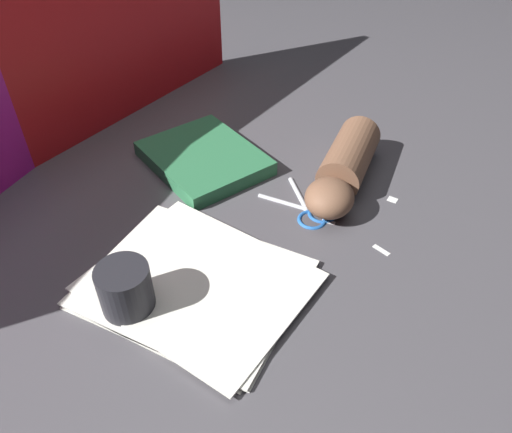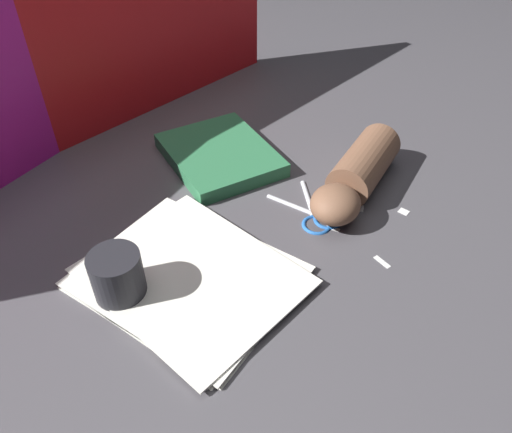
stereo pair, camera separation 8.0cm
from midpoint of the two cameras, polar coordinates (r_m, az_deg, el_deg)
ground_plane at (r=0.85m, az=0.96°, el=-2.50°), size 6.00×6.00×0.00m
backdrop_panel_center at (r=1.13m, az=-13.74°, el=20.09°), size 0.84×0.11×0.41m
paper_stack at (r=0.79m, az=-4.84°, el=-6.94°), size 0.29×0.34×0.01m
book_closed at (r=1.03m, az=-1.93°, el=6.96°), size 0.27×0.29×0.03m
scissors at (r=0.90m, az=9.35°, el=0.15°), size 0.13×0.15×0.01m
hand_forearm at (r=0.95m, az=13.81°, el=4.52°), size 0.28×0.12×0.08m
paper_scrap_near at (r=0.94m, az=14.25°, el=0.82°), size 0.02×0.02×0.00m
paper_scrap_mid at (r=0.89m, az=11.38°, el=-1.45°), size 0.01×0.03×0.00m
paper_scrap_far at (r=0.85m, az=16.89°, el=-5.10°), size 0.02×0.03×0.00m
paper_scrap_side at (r=0.95m, az=18.88°, el=0.45°), size 0.02×0.02×0.00m
mug at (r=0.75m, az=-12.59°, el=-6.94°), size 0.08×0.08×0.08m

